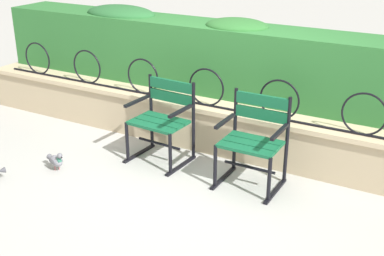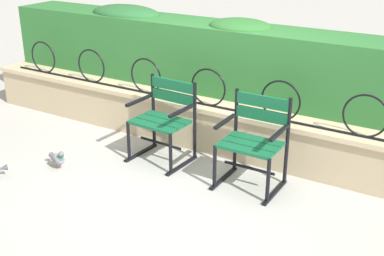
{
  "view_description": "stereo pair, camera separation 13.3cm",
  "coord_description": "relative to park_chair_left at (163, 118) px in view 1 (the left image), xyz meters",
  "views": [
    {
      "loc": [
        2.18,
        -3.75,
        2.39
      ],
      "look_at": [
        0.0,
        0.12,
        0.55
      ],
      "focal_mm": 47.27,
      "sensor_mm": 36.0,
      "label": 1
    },
    {
      "loc": [
        2.3,
        -3.68,
        2.39
      ],
      "look_at": [
        0.0,
        0.12,
        0.55
      ],
      "focal_mm": 47.27,
      "sensor_mm": 36.0,
      "label": 2
    }
  ],
  "objects": [
    {
      "name": "park_chair_left",
      "position": [
        0.0,
        0.0,
        0.0
      ],
      "size": [
        0.62,
        0.55,
        0.85
      ],
      "color": "#145B38",
      "rests_on": "ground"
    },
    {
      "name": "pigeon_far_side",
      "position": [
        -0.81,
        -0.78,
        -0.35
      ],
      "size": [
        0.29,
        0.15,
        0.22
      ],
      "color": "gray",
      "rests_on": "ground"
    },
    {
      "name": "ground_plane",
      "position": [
        0.5,
        -0.39,
        -0.46
      ],
      "size": [
        60.0,
        60.0,
        0.0
      ],
      "primitive_type": "plane",
      "color": "#ADADA8"
    },
    {
      "name": "hedge_row",
      "position": [
        0.48,
        0.98,
        0.47
      ],
      "size": [
        6.65,
        0.64,
        0.88
      ],
      "color": "#2D7033",
      "rests_on": "stone_wall"
    },
    {
      "name": "iron_arch_fence",
      "position": [
        0.32,
        0.41,
        0.24
      ],
      "size": [
        6.26,
        0.02,
        0.42
      ],
      "color": "black",
      "rests_on": "stone_wall"
    },
    {
      "name": "stone_wall",
      "position": [
        0.5,
        0.49,
        -0.2
      ],
      "size": [
        6.78,
        0.41,
        0.52
      ],
      "color": "tan",
      "rests_on": "ground"
    },
    {
      "name": "park_chair_right",
      "position": [
        1.05,
        -0.04,
        0.0
      ],
      "size": [
        0.59,
        0.52,
        0.88
      ],
      "color": "#145B38",
      "rests_on": "ground"
    }
  ]
}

